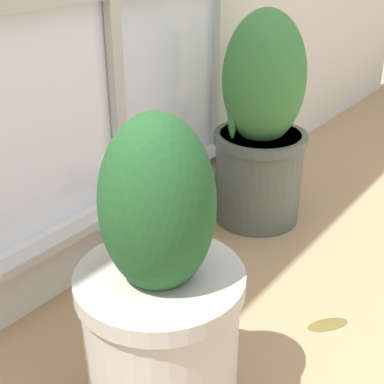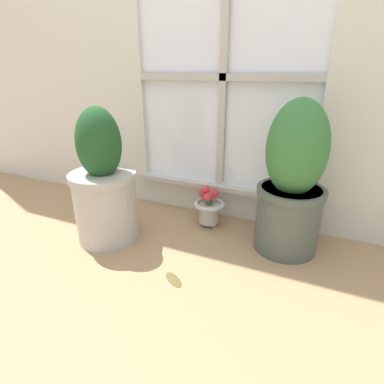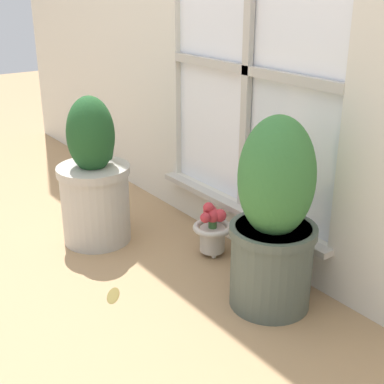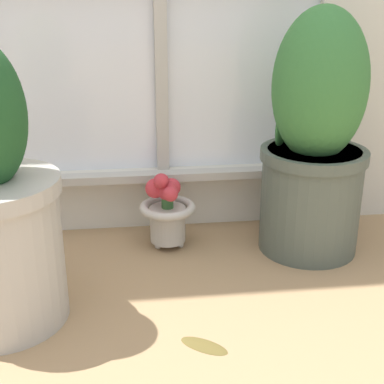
# 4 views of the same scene
# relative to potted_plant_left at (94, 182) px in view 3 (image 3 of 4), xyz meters

# --- Properties ---
(ground_plane) EXTENTS (10.00, 10.00, 0.00)m
(ground_plane) POSITION_rel_potted_plant_left_xyz_m (0.40, -0.13, -0.27)
(ground_plane) COLOR tan
(potted_plant_left) EXTENTS (0.31, 0.31, 0.63)m
(potted_plant_left) POSITION_rel_potted_plant_left_xyz_m (0.00, 0.00, 0.00)
(potted_plant_left) COLOR #B7B2A8
(potted_plant_left) RESTS_ON ground_plane
(potted_plant_right) EXTENTS (0.30, 0.30, 0.68)m
(potted_plant_right) POSITION_rel_potted_plant_left_xyz_m (0.80, 0.26, 0.05)
(potted_plant_right) COLOR #4C564C
(potted_plant_right) RESTS_ON ground_plane
(flower_vase) EXTENTS (0.16, 0.16, 0.23)m
(flower_vase) POSITION_rel_potted_plant_left_xyz_m (0.40, 0.32, -0.15)
(flower_vase) COLOR #BCB7AD
(flower_vase) RESTS_ON ground_plane
(fallen_leaf) EXTENTS (0.11, 0.10, 0.01)m
(fallen_leaf) POSITION_rel_potted_plant_left_xyz_m (0.44, -0.16, -0.26)
(fallen_leaf) COLOR brown
(fallen_leaf) RESTS_ON ground_plane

